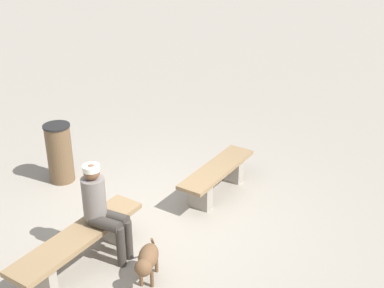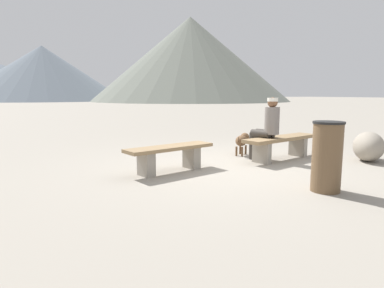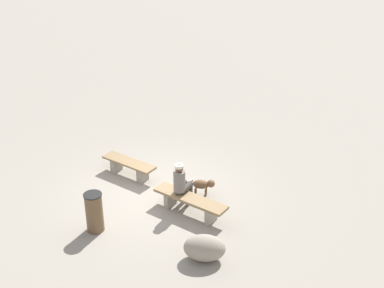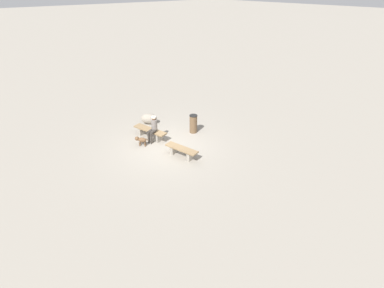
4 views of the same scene
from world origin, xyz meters
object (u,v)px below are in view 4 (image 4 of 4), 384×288
trash_bin (193,124)px  boulder (149,119)px  dog (141,140)px  seated_person (153,127)px  bench_right (150,132)px  bench_left (182,151)px

trash_bin → boulder: (2.39, 1.18, -0.19)m
dog → trash_bin: bearing=-139.7°
seated_person → dog: size_ratio=2.29×
dog → bench_right: bearing=-101.7°
dog → trash_bin: size_ratio=0.57×
bench_left → seated_person: 2.13m
dog → boulder: bearing=-80.7°
bench_right → dog: bearing=103.7°
bench_left → bench_right: (2.44, 0.07, 0.04)m
bench_right → seated_person: (-0.34, 0.02, 0.37)m
bench_right → boulder: boulder is taller
seated_person → trash_bin: size_ratio=1.31×
seated_person → bench_left: bearing=162.5°
bench_left → seated_person: bearing=-11.1°
bench_right → seated_person: 0.50m
seated_person → boulder: bearing=-46.5°
bench_left → dog: size_ratio=3.01×
bench_left → boulder: bearing=-25.2°
dog → boulder: boulder is taller
bench_left → seated_person: seated_person is taller
bench_left → boulder: size_ratio=1.86×
dog → seated_person: bearing=-124.2°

